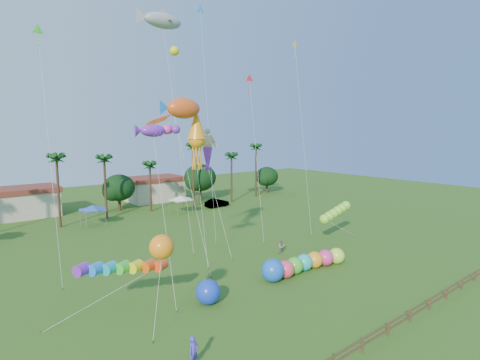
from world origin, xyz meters
TOP-DOWN VIEW (x-y plane):
  - ground at (0.00, 0.00)m, footprint 160.00×160.00m
  - tree_line at (3.57, 44.00)m, footprint 69.46×8.91m
  - buildings_row at (-3.09, 50.00)m, footprint 35.00×7.00m
  - tent_row at (-6.00, 36.33)m, footprint 31.00×4.00m
  - fence at (0.00, -6.00)m, footprint 36.12×0.12m
  - car_b at (16.02, 36.88)m, footprint 4.75×2.00m
  - spectator_a at (-11.94, -0.61)m, footprint 0.75×0.58m
  - spectator_b at (6.54, 10.71)m, footprint 0.99×0.90m
  - caterpillar_inflatable at (4.05, 5.44)m, footprint 10.44×2.67m
  - blue_ball at (-6.81, 5.54)m, footprint 1.99×1.99m
  - rainbow_tube at (-11.41, 7.85)m, footprint 10.13×2.92m
  - green_worm at (13.25, 10.11)m, footprint 9.41×2.70m
  - orange_ball_kite at (-11.43, 4.15)m, footprint 2.50×2.21m
  - merman_kite at (1.06, 17.25)m, footprint 2.02×5.68m
  - fish_kite at (-3.47, 14.58)m, footprint 5.51×5.96m
  - shark_kite at (-1.10, 23.06)m, footprint 6.61×8.53m
  - squid_kite at (-1.73, 15.06)m, footprint 2.17×4.35m
  - lobster_kite at (-9.19, 9.58)m, footprint 4.03×5.24m
  - delta_kite_red at (7.65, 17.67)m, footprint 1.19×3.33m
  - delta_kite_yellow at (15.53, 17.60)m, footprint 1.28×4.43m
  - delta_kite_green at (-15.22, 18.87)m, footprint 1.11×3.45m
  - delta_kite_blue at (3.15, 21.52)m, footprint 1.33×3.95m

SIDE VIEW (x-z plane):
  - ground at x=0.00m, z-range 0.00..0.00m
  - fence at x=0.00m, z-range 0.11..1.11m
  - car_b at x=16.02m, z-range 0.00..1.52m
  - spectator_b at x=6.54m, z-range 0.00..1.66m
  - caterpillar_inflatable at x=4.05m, z-range -0.17..1.95m
  - spectator_a at x=-11.94m, z-range 0.00..1.83m
  - blue_ball at x=-6.81m, z-range 0.00..1.99m
  - buildings_row at x=-3.09m, z-range 0.00..4.00m
  - tent_row at x=-6.00m, z-range 2.45..3.05m
  - green_worm at x=13.25m, z-range 1.19..5.01m
  - rainbow_tube at x=-11.41m, z-range 1.38..5.06m
  - tree_line at x=3.57m, z-range -1.22..9.78m
  - orange_ball_kite at x=-11.43m, z-range 2.55..9.36m
  - merman_kite at x=1.06m, z-range 4.48..18.10m
  - squid_kite at x=-1.73m, z-range 5.03..20.57m
  - lobster_kite at x=-9.19m, z-range 6.51..20.99m
  - fish_kite at x=-3.47m, z-range 7.41..24.49m
  - delta_kite_red at x=7.65m, z-range 9.38..30.11m
  - delta_kite_green at x=-15.22m, z-range 10.33..33.28m
  - delta_kite_yellow at x=15.53m, z-range 11.70..37.54m
  - shark_kite at x=-1.10m, z-range 12.70..40.34m
  - delta_kite_blue at x=3.15m, z-range 13.27..42.19m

